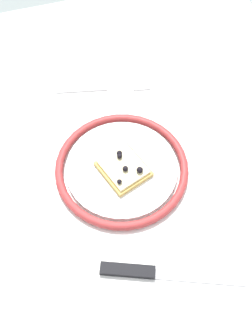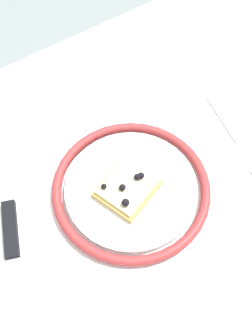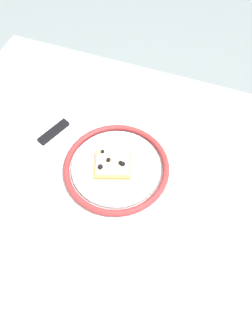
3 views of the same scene
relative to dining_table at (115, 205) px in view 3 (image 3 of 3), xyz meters
The scene contains 6 objects.
ground_plane 0.64m from the dining_table, ahead, with size 6.00×6.00×0.00m, color gray.
dining_table is the anchor object (origin of this frame).
plate 0.12m from the dining_table, 75.82° to the right, with size 0.25×0.25×0.02m.
pizza_slice_near 0.13m from the dining_table, 65.72° to the right, with size 0.10×0.10×0.03m.
knife 0.24m from the dining_table, 15.58° to the right, with size 0.10×0.23×0.01m.
fork 0.22m from the dining_table, behind, with size 0.06×0.20×0.00m.
Camera 3 is at (-0.14, 0.30, 1.36)m, focal length 32.67 mm.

